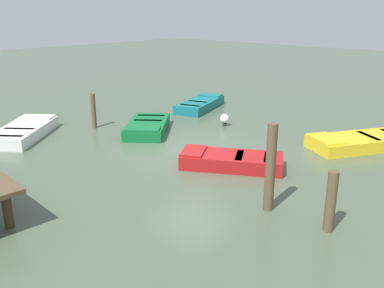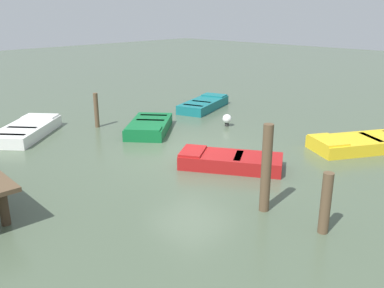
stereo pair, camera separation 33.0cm
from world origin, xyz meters
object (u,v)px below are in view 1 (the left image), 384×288
at_px(rowboat_yellow, 361,142).
at_px(marker_buoy, 225,119).
at_px(rowboat_green, 147,126).
at_px(mooring_piling_near_right, 331,202).
at_px(rowboat_red, 231,160).
at_px(mooring_piling_center, 94,111).
at_px(mooring_piling_mid_right, 270,168).
at_px(rowboat_white, 23,131).
at_px(rowboat_teal, 200,104).

distance_m(rowboat_yellow, marker_buoy, 5.14).
xyz_separation_m(rowboat_green, mooring_piling_near_right, (-8.31, 2.34, 0.45)).
xyz_separation_m(rowboat_red, rowboat_green, (4.58, -0.80, 0.00)).
bearing_deg(mooring_piling_center, mooring_piling_near_right, 172.60).
xyz_separation_m(rowboat_red, mooring_piling_near_right, (-3.73, 1.54, 0.45)).
bearing_deg(mooring_piling_mid_right, rowboat_green, -19.00).
bearing_deg(mooring_piling_near_right, marker_buoy, -36.74).
xyz_separation_m(mooring_piling_near_right, marker_buoy, (6.70, -5.00, -0.38)).
distance_m(mooring_piling_center, mooring_piling_mid_right, 8.94).
height_order(mooring_piling_mid_right, mooring_piling_near_right, mooring_piling_mid_right).
height_order(rowboat_white, rowboat_green, same).
xyz_separation_m(rowboat_teal, mooring_piling_center, (0.89, 5.25, 0.46)).
height_order(mooring_piling_center, mooring_piling_near_right, mooring_piling_center).
xyz_separation_m(rowboat_yellow, mooring_piling_center, (8.65, 4.58, 0.46)).
height_order(rowboat_yellow, mooring_piling_center, mooring_piling_center).
height_order(rowboat_green, mooring_piling_center, mooring_piling_center).
bearing_deg(rowboat_white, rowboat_yellow, -92.60).
bearing_deg(rowboat_green, rowboat_red, 41.00).
distance_m(rowboat_red, mooring_piling_near_right, 4.06).
bearing_deg(mooring_piling_near_right, rowboat_red, -22.36).
height_order(rowboat_white, mooring_piling_center, mooring_piling_center).
xyz_separation_m(rowboat_red, mooring_piling_center, (6.55, 0.20, 0.46)).
bearing_deg(marker_buoy, rowboat_teal, -30.42).
height_order(rowboat_red, rowboat_green, same).
relative_size(rowboat_red, mooring_piling_center, 2.30).
relative_size(mooring_piling_center, mooring_piling_near_right, 1.02).
bearing_deg(rowboat_yellow, rowboat_teal, -63.79).
relative_size(rowboat_green, mooring_piling_mid_right, 1.48).
bearing_deg(rowboat_white, mooring_piling_mid_right, -122.58).
relative_size(rowboat_red, mooring_piling_mid_right, 1.51).
bearing_deg(rowboat_green, mooring_piling_near_right, 35.24).
relative_size(rowboat_teal, rowboat_red, 1.08).
relative_size(rowboat_white, rowboat_green, 1.11).
bearing_deg(mooring_piling_mid_right, rowboat_yellow, -88.26).
relative_size(mooring_piling_mid_right, mooring_piling_near_right, 1.55).
xyz_separation_m(rowboat_red, marker_buoy, (2.96, -3.46, 0.07)).
relative_size(rowboat_white, marker_buoy, 7.06).
bearing_deg(marker_buoy, rowboat_red, 130.56).
bearing_deg(rowboat_teal, marker_buoy, -137.92).
relative_size(rowboat_yellow, marker_buoy, 7.74).
xyz_separation_m(rowboat_teal, marker_buoy, (-2.69, 1.58, 0.07)).
relative_size(rowboat_green, marker_buoy, 6.35).
distance_m(rowboat_yellow, mooring_piling_center, 9.79).
xyz_separation_m(rowboat_yellow, mooring_piling_near_right, (-1.64, 5.91, 0.45)).
bearing_deg(mooring_piling_mid_right, marker_buoy, -43.77).
bearing_deg(mooring_piling_mid_right, rowboat_red, -34.38).
xyz_separation_m(rowboat_green, mooring_piling_mid_right, (-6.86, 2.36, 0.82)).
bearing_deg(marker_buoy, rowboat_yellow, -169.77).
distance_m(mooring_piling_center, marker_buoy, 5.14).
distance_m(rowboat_yellow, rowboat_green, 7.57).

